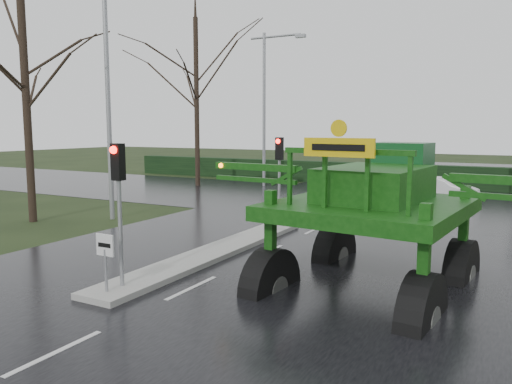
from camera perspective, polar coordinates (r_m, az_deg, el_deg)
The scene contains 14 objects.
ground at distance 12.43m, azimuth -7.32°, elevation -10.90°, with size 140.00×140.00×0.00m, color black.
road_main at distance 21.10m, azimuth 8.80°, elevation -3.33°, with size 14.00×80.00×0.02m, color black.
road_cross at distance 26.75m, azimuth 13.16°, elevation -1.18°, with size 80.00×12.00×0.02m, color black.
median_island at distance 15.48m, azimuth -4.71°, elevation -6.86°, with size 1.20×10.00×0.16m, color gray.
hedge_row at distance 34.39m, azimuth 16.76°, elevation 1.80°, with size 44.00×0.90×1.50m, color black.
keep_left_sign at distance 11.86m, azimuth -16.84°, elevation -6.73°, with size 0.50×0.07×1.35m.
traffic_signal_near at distance 11.94m, azimuth -15.44°, elevation 0.89°, with size 0.26×0.33×3.52m.
traffic_signal_mid at distance 18.97m, azimuth 2.67°, elevation 3.44°, with size 0.26×0.33×3.52m.
street_light_left_near at distance 21.81m, azimuth -16.06°, elevation 12.62°, with size 3.85×0.30×10.00m.
street_light_left_far at distance 33.26m, azimuth 1.41°, elevation 10.97°, with size 3.85×0.30×10.00m.
tree_left_near at distance 22.58m, azimuth -24.90°, elevation 11.67°, with size 6.30×6.30×10.85m.
tree_left_far at distance 33.88m, azimuth -6.84°, elevation 12.82°, with size 7.70×7.70×13.26m.
crop_sprayer at distance 11.98m, azimuth 2.29°, elevation 0.21°, with size 9.02×6.00×5.06m.
white_sedan at distance 28.59m, azimuth 20.43°, elevation -0.93°, with size 1.30×3.72×1.22m, color white.
Camera 1 is at (6.96, -9.54, 3.87)m, focal length 35.00 mm.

